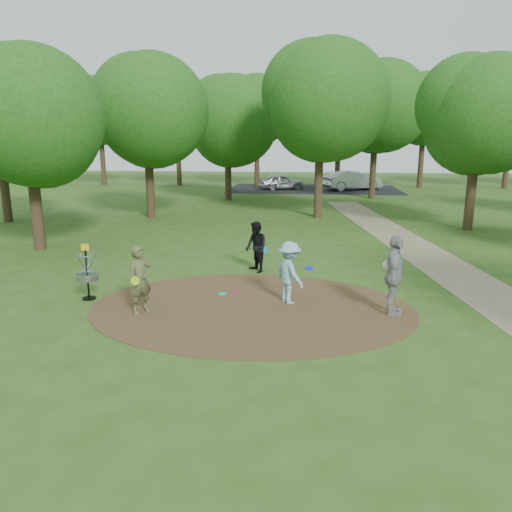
{
  "coord_description": "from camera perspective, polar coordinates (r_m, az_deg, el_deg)",
  "views": [
    {
      "loc": [
        1.34,
        -12.16,
        4.34
      ],
      "look_at": [
        0.0,
        1.2,
        1.1
      ],
      "focal_mm": 35.0,
      "sensor_mm": 36.0,
      "label": 1
    }
  ],
  "objects": [
    {
      "name": "car_left",
      "position": [
        41.86,
        2.93,
        8.47
      ],
      "size": [
        3.98,
        2.72,
        1.26
      ],
      "primitive_type": "imported",
      "rotation": [
        0.0,
        0.0,
        1.94
      ],
      "color": "#B7BABF",
      "rests_on": "ground"
    },
    {
      "name": "disc_ground_red",
      "position": [
        14.24,
        -2.43,
        -4.07
      ],
      "size": [
        0.22,
        0.22,
        0.02
      ],
      "primitive_type": "cylinder",
      "color": "#C21344",
      "rests_on": "dirt_clearing"
    },
    {
      "name": "player_observer_with_disc",
      "position": [
        12.72,
        -13.1,
        -2.67
      ],
      "size": [
        0.71,
        0.75,
        1.73
      ],
      "color": "#535833",
      "rests_on": "ground"
    },
    {
      "name": "disc_ground_cyan",
      "position": [
        14.05,
        -3.89,
        -4.34
      ],
      "size": [
        0.22,
        0.22,
        0.02
      ],
      "primitive_type": "cylinder",
      "color": "#19B6CA",
      "rests_on": "dirt_clearing"
    },
    {
      "name": "player_walking_with_disc",
      "position": [
        16.17,
        0.01,
        1.03
      ],
      "size": [
        0.97,
        1.02,
        1.66
      ],
      "color": "black",
      "rests_on": "ground"
    },
    {
      "name": "player_throwing_with_disc",
      "position": [
        13.15,
        3.85,
        -1.93
      ],
      "size": [
        1.21,
        1.24,
        1.67
      ],
      "color": "#85BBC7",
      "rests_on": "ground"
    },
    {
      "name": "car_right",
      "position": [
        42.07,
        11.02,
        8.47
      ],
      "size": [
        5.0,
        3.25,
        1.56
      ],
      "primitive_type": "imported",
      "rotation": [
        0.0,
        0.0,
        1.94
      ],
      "color": "#B8BCC1",
      "rests_on": "ground"
    },
    {
      "name": "parking_lot",
      "position": [
        42.39,
        6.64,
        7.61
      ],
      "size": [
        14.0,
        8.0,
        0.01
      ],
      "primitive_type": "cube",
      "color": "black",
      "rests_on": "ground"
    },
    {
      "name": "player_waiting_with_disc",
      "position": [
        12.67,
        15.52,
        -2.18
      ],
      "size": [
        0.7,
        1.25,
        2.02
      ],
      "color": "#959598",
      "rests_on": "ground"
    },
    {
      "name": "footpath",
      "position": [
        15.69,
        24.73,
        -3.76
      ],
      "size": [
        7.55,
        39.89,
        0.01
      ],
      "primitive_type": "cube",
      "rotation": [
        0.0,
        0.0,
        0.14
      ],
      "color": "#8C7A5B",
      "rests_on": "ground"
    },
    {
      "name": "ground",
      "position": [
        12.98,
        -0.53,
        -5.97
      ],
      "size": [
        100.0,
        100.0,
        0.0
      ],
      "primitive_type": "plane",
      "color": "#2D5119",
      "rests_on": "ground"
    },
    {
      "name": "dirt_clearing",
      "position": [
        12.98,
        -0.53,
        -5.92
      ],
      "size": [
        8.4,
        8.4,
        0.02
      ],
      "primitive_type": "cylinder",
      "color": "#47301C",
      "rests_on": "ground"
    },
    {
      "name": "tree_ring",
      "position": [
        22.23,
        5.05,
        15.86
      ],
      "size": [
        36.91,
        45.61,
        9.2
      ],
      "color": "#332316",
      "rests_on": "ground"
    },
    {
      "name": "disc_golf_basket",
      "position": [
        14.19,
        -18.78,
        -1.31
      ],
      "size": [
        0.63,
        0.63,
        1.54
      ],
      "color": "black",
      "rests_on": "ground"
    }
  ]
}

